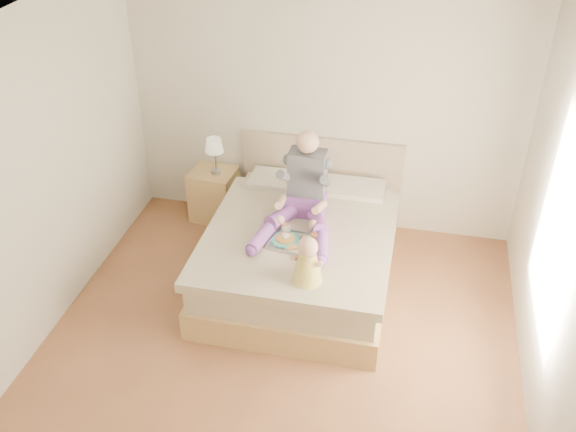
% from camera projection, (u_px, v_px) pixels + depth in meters
% --- Properties ---
extents(room, '(4.02, 4.22, 2.71)m').
position_uv_depth(room, '(286.00, 201.00, 4.59)').
color(room, brown).
rests_on(room, ground).
extents(bed, '(1.70, 2.18, 1.00)m').
position_uv_depth(bed, '(303.00, 247.00, 6.14)').
color(bed, '#A9874F').
rests_on(bed, ground).
extents(nightstand, '(0.50, 0.45, 0.57)m').
position_uv_depth(nightstand, '(214.00, 194.00, 7.01)').
color(nightstand, '#A9874F').
rests_on(nightstand, ground).
extents(lamp, '(0.20, 0.20, 0.40)m').
position_uv_depth(lamp, '(214.00, 147.00, 6.66)').
color(lamp, '#B1B3B8').
rests_on(lamp, nightstand).
extents(adult, '(0.73, 1.02, 0.86)m').
position_uv_depth(adult, '(303.00, 195.00, 5.90)').
color(adult, '#743A93').
rests_on(adult, bed).
extents(tray, '(0.47, 0.39, 0.12)m').
position_uv_depth(tray, '(294.00, 241.00, 5.68)').
color(tray, '#B1B3B8').
rests_on(tray, bed).
extents(baby, '(0.28, 0.38, 0.42)m').
position_uv_depth(baby, '(308.00, 263.00, 5.18)').
color(baby, '#E6CA48').
rests_on(baby, bed).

